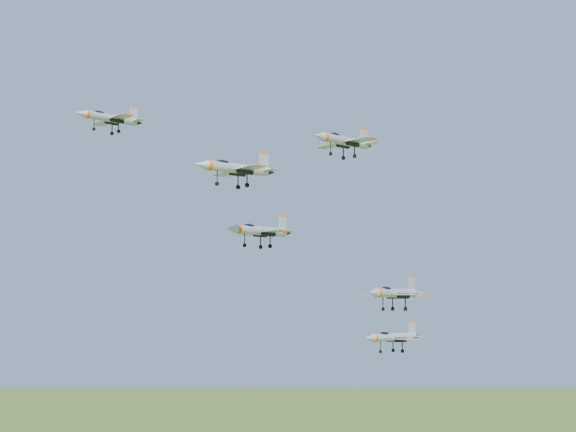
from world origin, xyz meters
TOP-DOWN VIEW (x-y plane):
  - jet_lead at (-16.51, 16.30)m, footprint 10.93×9.18m
  - jet_left_high at (-4.83, -1.41)m, footprint 12.56×10.41m
  - jet_right_high at (4.34, -13.44)m, footprint 10.60×8.95m
  - jet_left_low at (4.99, 10.20)m, footprint 12.65×10.62m
  - jet_right_low at (11.01, -14.67)m, footprint 10.65×9.06m
  - jet_trail at (22.58, 0.92)m, footprint 11.18×9.28m

SIDE VIEW (x-z plane):
  - jet_trail at x=22.58m, z-range 101.48..104.47m
  - jet_right_low at x=11.01m, z-range 107.87..110.77m
  - jet_left_low at x=4.99m, z-range 117.12..120.51m
  - jet_left_high at x=-4.83m, z-range 124.12..127.47m
  - jet_right_high at x=4.34m, z-range 126.89..129.74m
  - jet_lead at x=-16.51m, z-range 133.32..136.25m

